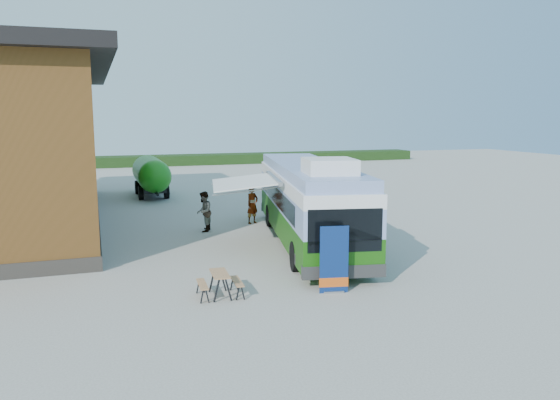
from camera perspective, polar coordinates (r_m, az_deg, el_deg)
name	(u,v)px	position (r m, az deg, el deg)	size (l,w,h in m)	color
ground	(290,255)	(19.86, 1.02, -5.76)	(100.00, 100.00, 0.00)	#BCB7AD
barn	(3,146)	(28.38, -26.98, 5.02)	(9.60, 21.20, 7.50)	brown
hedge	(239,158)	(58.10, -4.35, 4.35)	(40.00, 3.00, 1.00)	#264419
bus	(308,200)	(21.40, 2.96, 0.04)	(4.76, 12.09, 3.63)	#226711
awning	(249,178)	(20.76, -3.30, 2.32)	(3.09, 4.25, 0.50)	white
banner	(334,266)	(15.61, 5.66, -6.85)	(0.83, 0.29, 1.94)	navy
picnic_table	(220,279)	(15.40, -6.31, -8.19)	(1.26, 1.13, 0.68)	tan
person_a	(252,205)	(25.44, -2.90, -0.49)	(0.65, 0.43, 1.78)	#999999
person_b	(204,212)	(23.87, -7.97, -1.21)	(0.85, 0.66, 1.75)	#999999
slurry_tanker	(151,174)	(34.93, -13.33, 2.68)	(1.96, 6.61, 2.44)	#1F8918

